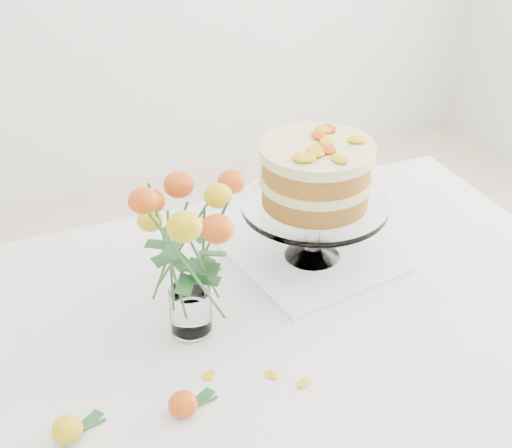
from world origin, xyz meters
The scene contains 9 objects.
table centered at (0.00, 0.00, 0.67)m, with size 1.43×0.93×0.76m.
napkin centered at (0.20, 0.15, 0.76)m, with size 0.30×0.30×0.01m, color white.
cake_stand centered at (0.20, 0.15, 0.95)m, with size 0.30×0.30×0.27m.
rose_vase centered at (-0.11, 0.02, 0.98)m, with size 0.31×0.31×0.38m.
loose_rose_near centered at (-0.36, -0.14, 0.78)m, with size 0.09×0.05×0.04m.
loose_rose_far centered at (-0.18, -0.16, 0.78)m, with size 0.09×0.05×0.04m.
stray_petal_a centered at (-0.12, -0.10, 0.76)m, with size 0.03×0.02×0.00m, color #F2AD0F.
stray_petal_b centered at (-0.02, -0.14, 0.76)m, with size 0.03×0.02×0.00m, color #F2AD0F.
stray_petal_c centered at (0.02, -0.18, 0.76)m, with size 0.03×0.02×0.00m, color #F2AD0F.
Camera 1 is at (-0.39, -0.95, 1.62)m, focal length 50.00 mm.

